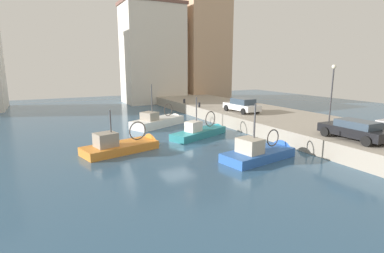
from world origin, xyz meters
The scene contains 13 objects.
water_surface centered at (0.00, 0.00, 0.00)m, with size 80.00×80.00×0.00m, color #335675.
quay_wall centered at (11.50, 0.00, 0.60)m, with size 9.00×56.00×1.20m, color #9E9384.
fishing_boat_white centered at (1.48, 7.39, 0.10)m, with size 6.80×4.72×5.14m.
fishing_boat_blue centered at (3.51, -5.80, 0.13)m, with size 6.02×2.85×4.59m.
fishing_boat_orange centered at (-3.99, 0.01, 0.13)m, with size 6.25×3.35×3.96m.
fishing_boat_teal centered at (3.04, 1.54, 0.11)m, with size 6.51×3.86×4.14m.
parked_car_black centered at (8.85, -8.36, 1.88)m, with size 1.91×4.34×1.30m.
parked_car_white centered at (9.45, 4.61, 1.93)m, with size 2.08×4.29×1.44m.
mooring_bollard_mid centered at (7.35, 10.00, 1.48)m, with size 0.28×0.28×0.55m, color #2D2D33.
mooring_bollard_north centered at (7.35, 14.00, 1.48)m, with size 0.28×0.28×0.55m, color #2D2D33.
quay_streetlamp centered at (13.00, -3.17, 4.45)m, with size 0.36×0.36×4.83m.
waterfront_building_west_mid centered at (7.76, 26.49, 7.85)m, with size 9.60×6.83×15.66m.
waterfront_building_central centered at (17.28, 27.72, 9.40)m, with size 7.81×9.17×18.75m.
Camera 1 is at (-9.14, -20.43, 5.94)m, focal length 28.03 mm.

